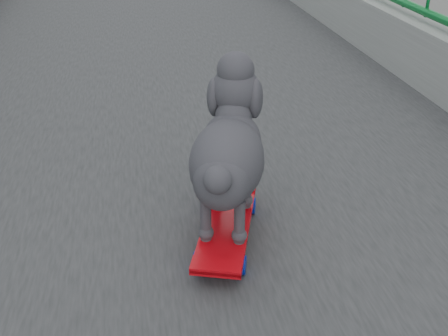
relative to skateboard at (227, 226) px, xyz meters
name	(u,v)px	position (x,y,z in m)	size (l,w,h in m)	color
railing	(170,85)	(-0.10, 0.81, 0.17)	(3.00, 24.00, 1.42)	gray
skateboard	(227,226)	(0.00, 0.00, 0.00)	(0.28, 0.49, 0.06)	red
poodle	(228,150)	(0.01, 0.03, 0.24)	(0.30, 0.49, 0.42)	#272529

